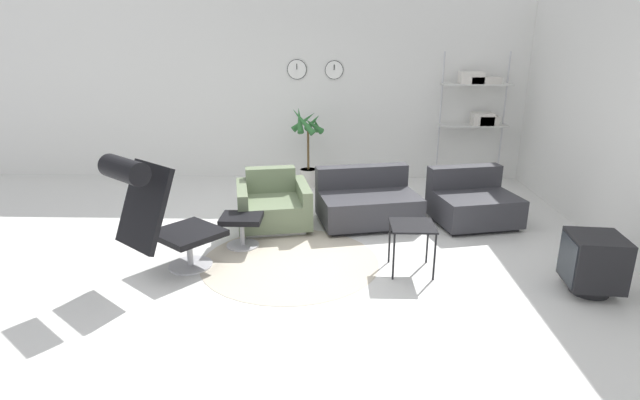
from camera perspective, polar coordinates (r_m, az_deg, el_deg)
The scene contains 12 objects.
ground_plane at distance 5.52m, azimuth -2.32°, elevation -5.73°, with size 12.00×12.00×0.00m, color silver.
wall_back at distance 8.18m, azimuth -0.92°, elevation 12.23°, with size 12.00×0.09×2.80m.
round_rug at distance 5.25m, azimuth -3.44°, elevation -7.01°, with size 1.85×1.85×0.01m.
lounge_chair at distance 4.89m, azimuth -18.35°, elevation -0.83°, with size 1.06×1.11×1.23m.
ottoman at distance 5.59m, azimuth -8.93°, elevation -2.75°, with size 0.45×0.38×0.36m.
armchair_red at distance 6.16m, azimuth -5.39°, elevation -0.70°, with size 1.01×1.00×0.67m.
couch_low at distance 6.27m, azimuth 5.40°, elevation -0.39°, with size 1.34×1.08×0.67m.
couch_second at distance 6.52m, azimuth 17.01°, elevation -0.40°, with size 1.11×1.02×0.67m.
side_table at distance 4.96m, azimuth 10.51°, elevation -3.38°, with size 0.43×0.43×0.49m.
crt_television at distance 5.15m, azimuth 28.76°, elevation -6.30°, with size 0.50×0.51×0.55m.
potted_plant at distance 7.73m, azimuth -1.40°, elevation 5.84°, with size 0.54×0.57×1.25m.
shelf_unit at distance 8.19m, azimuth 17.73°, elevation 10.70°, with size 1.05×0.28×2.03m.
Camera 1 is at (0.38, -5.04, 2.21)m, focal length 28.00 mm.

